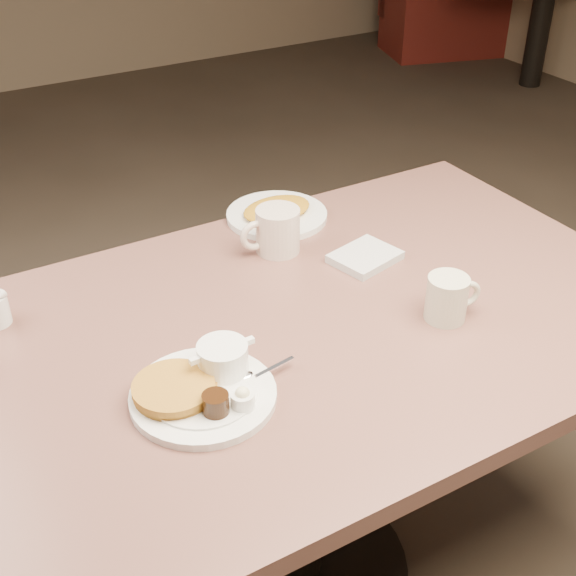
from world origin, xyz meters
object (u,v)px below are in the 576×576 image
coffee_mug_near (448,297)px  hash_plate (277,213)px  main_plate (203,385)px  coffee_mug_far (276,231)px  diner_table (293,391)px

coffee_mug_near → hash_plate: 0.53m
main_plate → coffee_mug_far: (0.34, 0.36, 0.03)m
main_plate → coffee_mug_near: size_ratio=2.54×
diner_table → main_plate: size_ratio=4.96×
diner_table → coffee_mug_near: coffee_mug_near is taller
hash_plate → coffee_mug_near: bearing=-81.3°
coffee_mug_near → hash_plate: bearing=98.7°
diner_table → coffee_mug_near: bearing=-26.2°
diner_table → main_plate: 0.32m
hash_plate → diner_table: bearing=-115.4°
diner_table → coffee_mug_far: coffee_mug_far is taller
coffee_mug_far → coffee_mug_near: bearing=-68.0°
main_plate → hash_plate: size_ratio=1.11×
coffee_mug_near → coffee_mug_far: size_ratio=0.84×
diner_table → hash_plate: 0.47m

